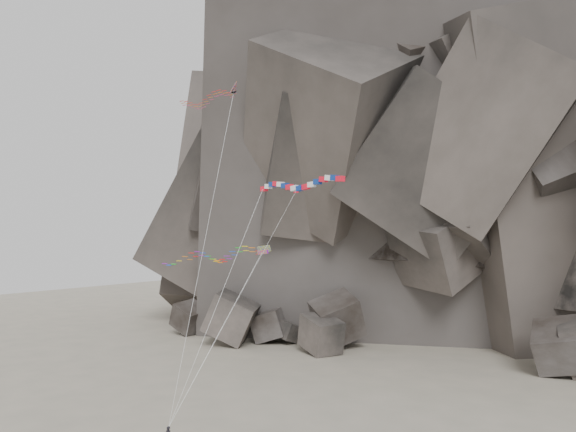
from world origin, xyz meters
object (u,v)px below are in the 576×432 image
Objects in this scene: delta_kite at (204,100)px; pennant_kite at (269,241)px; parafoil_kite at (208,256)px; banner_kite at (298,185)px.

pennant_kite is (8.58, -0.28, -14.58)m from delta_kite.
pennant_kite is at bearing -12.21° from parafoil_kite.
pennant_kite is at bearing -165.79° from banner_kite.
banner_kite is at bearing -16.19° from delta_kite.
parafoil_kite is 0.74× the size of pennant_kite.
pennant_kite reaches higher than parafoil_kite.
parafoil_kite is (-13.09, 2.47, -6.75)m from banner_kite.
delta_kite reaches higher than parafoil_kite.
banner_kite reaches higher than pennant_kite.
delta_kite is 16.40m from parafoil_kite.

